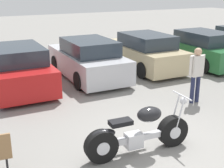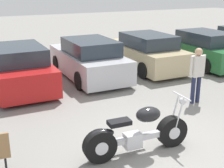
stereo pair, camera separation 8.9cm
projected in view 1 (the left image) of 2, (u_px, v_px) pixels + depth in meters
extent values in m
plane|color=gray|center=(158.00, 145.00, 6.60)|extent=(60.00, 60.00, 0.00)
cylinder|color=black|center=(173.00, 131.00, 6.53)|extent=(0.66, 0.23, 0.65)
cylinder|color=silver|center=(173.00, 131.00, 6.53)|extent=(0.27, 0.23, 0.26)
cylinder|color=black|center=(101.00, 146.00, 5.91)|extent=(0.66, 0.23, 0.65)
cylinder|color=silver|center=(101.00, 146.00, 5.91)|extent=(0.27, 0.23, 0.26)
cube|color=silver|center=(139.00, 138.00, 6.22)|extent=(1.24, 0.17, 0.12)
cube|color=silver|center=(134.00, 140.00, 6.18)|extent=(0.35, 0.26, 0.30)
ellipsoid|color=black|center=(149.00, 114.00, 6.16)|extent=(0.54, 0.38, 0.30)
cube|color=black|center=(121.00, 122.00, 5.94)|extent=(0.45, 0.26, 0.09)
ellipsoid|color=black|center=(104.00, 134.00, 5.85)|extent=(0.49, 0.22, 0.20)
cylinder|color=silver|center=(180.00, 115.00, 6.37)|extent=(0.22, 0.05, 0.77)
cylinder|color=silver|center=(175.00, 112.00, 6.53)|extent=(0.22, 0.05, 0.77)
cylinder|color=silver|center=(182.00, 96.00, 6.37)|extent=(0.06, 0.62, 0.03)
sphere|color=silver|center=(183.00, 101.00, 6.42)|extent=(0.15, 0.15, 0.15)
cylinder|color=silver|center=(120.00, 144.00, 6.25)|extent=(1.23, 0.14, 0.08)
cube|color=red|center=(17.00, 72.00, 10.20)|extent=(1.71, 4.11, 0.79)
cube|color=#28333D|center=(17.00, 54.00, 9.79)|extent=(1.50, 2.14, 0.49)
cylinder|color=black|center=(33.00, 67.00, 11.69)|extent=(0.20, 0.61, 0.61)
cylinder|color=black|center=(53.00, 85.00, 9.52)|extent=(0.20, 0.61, 0.61)
cube|color=#BCBCC1|center=(87.00, 63.00, 11.33)|extent=(1.71, 4.11, 0.79)
cube|color=#28333D|center=(89.00, 47.00, 10.93)|extent=(1.50, 2.14, 0.49)
cylinder|color=black|center=(56.00, 63.00, 12.15)|extent=(0.20, 0.61, 0.61)
cylinder|color=black|center=(93.00, 59.00, 12.82)|extent=(0.20, 0.61, 0.61)
cylinder|color=black|center=(79.00, 81.00, 9.98)|extent=(0.20, 0.61, 0.61)
cylinder|color=black|center=(123.00, 75.00, 10.65)|extent=(0.20, 0.61, 0.61)
cube|color=#C6B284|center=(143.00, 55.00, 12.53)|extent=(1.71, 4.11, 0.79)
cube|color=#28333D|center=(147.00, 40.00, 12.12)|extent=(1.50, 2.14, 0.49)
cylinder|color=black|center=(111.00, 56.00, 13.34)|extent=(0.20, 0.61, 0.61)
cylinder|color=black|center=(143.00, 53.00, 14.02)|extent=(0.20, 0.61, 0.61)
cylinder|color=black|center=(143.00, 70.00, 11.17)|extent=(0.20, 0.61, 0.61)
cylinder|color=black|center=(178.00, 65.00, 11.85)|extent=(0.20, 0.61, 0.61)
cube|color=#286B38|center=(199.00, 52.00, 13.21)|extent=(1.71, 4.11, 0.79)
cube|color=#28333D|center=(204.00, 37.00, 12.80)|extent=(1.50, 2.14, 0.49)
cylinder|color=black|center=(165.00, 53.00, 14.02)|extent=(0.20, 0.61, 0.61)
cylinder|color=black|center=(193.00, 50.00, 14.70)|extent=(0.20, 0.61, 0.61)
cylinder|color=black|center=(205.00, 65.00, 11.85)|extent=(0.20, 0.61, 0.61)
cylinder|color=black|center=(206.00, 47.00, 15.18)|extent=(0.20, 0.61, 0.61)
cylinder|color=black|center=(7.00, 163.00, 5.53)|extent=(0.04, 0.04, 0.45)
cylinder|color=#232847|center=(192.00, 90.00, 8.86)|extent=(0.12, 0.12, 0.79)
cylinder|color=#232847|center=(197.00, 89.00, 8.94)|extent=(0.12, 0.12, 0.79)
cube|color=silver|center=(197.00, 66.00, 8.69)|extent=(0.34, 0.20, 0.59)
cylinder|color=silver|center=(191.00, 66.00, 8.59)|extent=(0.08, 0.08, 0.54)
cylinder|color=silver|center=(203.00, 64.00, 8.77)|extent=(0.08, 0.08, 0.54)
sphere|color=tan|center=(198.00, 52.00, 8.56)|extent=(0.21, 0.21, 0.21)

